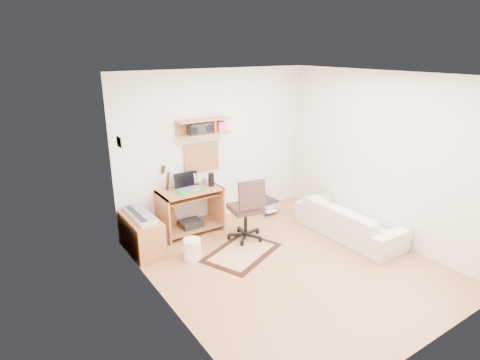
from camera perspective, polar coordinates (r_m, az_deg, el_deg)
floor at (r=5.78m, az=7.21°, el=-12.04°), size 3.60×4.00×0.01m
ceiling at (r=4.99m, az=8.45°, el=14.74°), size 3.60×4.00×0.01m
back_wall at (r=6.80m, az=-3.44°, el=4.76°), size 3.60×0.01×2.60m
left_wall at (r=4.32m, az=-10.58°, el=-3.84°), size 0.01×4.00×2.60m
right_wall at (r=6.53m, az=19.79°, el=3.10°), size 0.01×4.00×2.60m
wall_shelf at (r=6.46m, az=-5.23°, el=7.61°), size 0.90×0.25×0.26m
cork_board at (r=6.67m, az=-5.53°, el=3.28°), size 0.64×0.03×0.49m
wall_photo at (r=5.55m, az=-16.94°, el=5.27°), size 0.02×0.20×0.15m
desk at (r=6.55m, az=-7.15°, el=-4.43°), size 1.00×0.55×0.75m
laptop at (r=6.34m, az=-7.51°, el=-0.31°), size 0.37×0.37×0.27m
speaker at (r=6.51m, az=-4.16°, el=0.06°), size 0.10×0.10×0.22m
desk_lamp at (r=6.58m, az=-6.26°, el=0.44°), size 0.09×0.09×0.27m
pencil_cup at (r=6.63m, az=-5.19°, el=-0.19°), size 0.07×0.07×0.09m
boombox at (r=6.42m, az=-5.83°, el=7.35°), size 0.37×0.17×0.19m
rug at (r=6.02m, az=0.26°, el=-10.37°), size 1.34×1.14×0.02m
task_chair at (r=6.22m, az=0.81°, el=-4.07°), size 0.62×0.62×1.06m
cabinet at (r=6.13m, az=-13.95°, el=-7.57°), size 0.40×0.90×0.55m
music_keyboard at (r=6.01m, az=-14.18°, el=-4.91°), size 0.25×0.81×0.07m
guitar at (r=6.47m, az=-10.29°, el=-2.98°), size 0.36×0.30×1.15m
waste_basket at (r=5.85m, az=-6.90°, el=-9.84°), size 0.33×0.33×0.31m
printer at (r=7.47m, az=3.28°, el=-3.76°), size 0.52×0.42×0.19m
sofa at (r=6.62m, az=15.39°, el=-4.90°), size 0.53×1.83×0.71m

